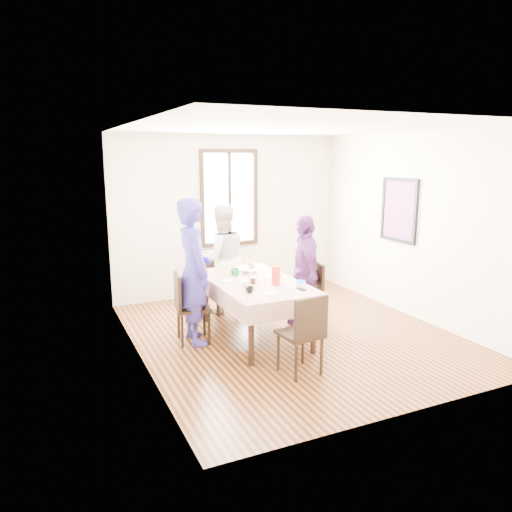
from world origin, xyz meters
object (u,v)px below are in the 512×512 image
chair_right (304,295)px  person_left (194,271)px  chair_left (193,308)px  person_right (303,272)px  person_far (222,259)px  dining_table (254,309)px  chair_near (300,333)px  chair_far (222,282)px

chair_right → person_left: (-1.55, 0.11, 0.47)m
chair_left → person_right: bearing=94.1°
person_far → dining_table: bearing=93.8°
chair_left → chair_near: (0.79, -1.37, 0.00)m
dining_table → chair_right: bearing=4.0°
chair_near → person_right: (0.76, 1.26, 0.33)m
dining_table → chair_near: 1.21m
chair_left → person_far: (0.79, 1.02, 0.37)m
chair_far → person_right: (0.76, -1.15, 0.33)m
chair_left → person_left: bearing=98.2°
dining_table → chair_far: bearing=90.0°
dining_table → chair_far: 1.21m
dining_table → person_far: size_ratio=1.06×
chair_far → person_right: size_ratio=0.58×
chair_right → person_right: (-0.02, -0.00, 0.33)m
chair_left → person_right: 1.59m
chair_left → chair_far: 1.30m
chair_right → person_right: bearing=99.8°
person_left → chair_left: bearing=89.9°
person_far → chair_near: bearing=93.8°
chair_right → chair_far: same height
chair_left → person_left: person_left is taller
chair_left → chair_right: 1.58m
dining_table → person_right: size_ratio=1.11×
chair_right → person_far: bearing=44.7°
chair_right → person_far: 1.42m
person_right → chair_near: bearing=-14.0°
person_right → person_left: bearing=-76.9°
chair_right → person_far: size_ratio=0.55×
chair_near → person_far: bearing=83.3°
chair_far → dining_table: bearing=82.5°
chair_far → chair_near: same height
chair_left → chair_far: (0.79, 1.04, 0.00)m
chair_left → person_right: person_right is taller
chair_left → chair_right: same height
person_far → chair_right: bearing=128.6°
chair_near → person_far: 2.42m
dining_table → person_right: 0.87m
person_left → person_right: person_left is taller
chair_right → chair_near: size_ratio=1.00×
chair_left → dining_table: bearing=86.4°
person_left → person_right: (1.53, -0.11, -0.14)m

